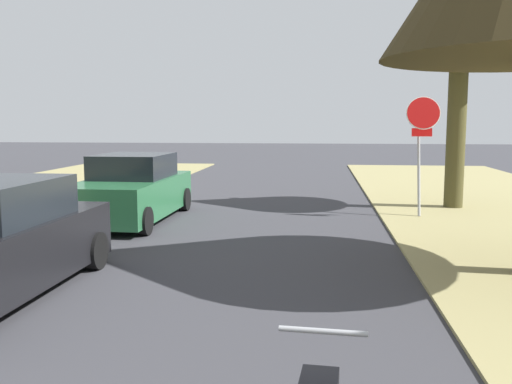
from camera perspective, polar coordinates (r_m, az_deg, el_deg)
stop_sign_far at (r=14.25m, az=16.40°, el=5.99°), size 0.81×0.75×2.90m
street_tree_right_mid_b at (r=16.37m, az=20.05°, el=17.71°), size 3.26×3.26×7.02m
parked_sedan_green at (r=13.77m, az=-12.41°, el=0.17°), size 2.00×4.43×1.57m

